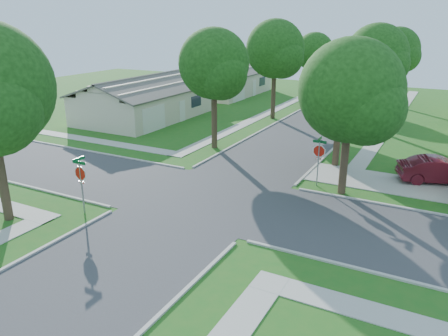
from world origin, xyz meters
name	(u,v)px	position (x,y,z in m)	size (l,w,h in m)	color
ground	(209,198)	(0.00, 0.00, 0.00)	(100.00, 100.00, 0.00)	#1E5E19
road_ns	(209,198)	(0.00, 0.00, 0.00)	(7.00, 100.00, 0.02)	#333335
sidewalk_ne	(393,119)	(6.10, 26.00, 0.02)	(1.20, 40.00, 0.04)	#9E9B91
sidewalk_nw	(278,108)	(-6.10, 26.00, 0.02)	(1.20, 40.00, 0.04)	#9E9B91
driveway	(379,182)	(7.90, 7.10, 0.03)	(8.80, 3.60, 0.05)	#9E9B91
stop_sign_sw	(81,176)	(-4.70, -4.70, 2.03)	(1.05, 0.80, 2.98)	gray
stop_sign_ne	(319,153)	(4.70, 4.70, 2.03)	(1.05, 0.80, 2.98)	gray
tree_e_near	(343,82)	(4.75, 9.01, 5.64)	(4.97, 4.80, 8.28)	#38281C
tree_e_mid	(377,58)	(4.76, 21.01, 6.25)	(5.59, 5.40, 9.21)	#38281C
tree_e_far	(397,52)	(4.75, 34.01, 5.98)	(5.17, 5.00, 8.72)	#38281C
tree_w_near	(215,67)	(-4.64, 9.01, 6.12)	(5.38, 5.20, 8.97)	#38281C
tree_w_mid	(276,52)	(-4.64, 21.01, 6.49)	(5.80, 5.60, 9.56)	#38281C
tree_w_far	(315,53)	(-4.65, 34.01, 5.51)	(4.76, 4.60, 8.04)	#38281C
tree_ne_corner	(352,96)	(6.36, 4.21, 5.59)	(5.80, 5.60, 8.66)	#38281C
house_nw_near	(145,103)	(-15.99, 15.00, 1.52)	(8.42, 13.60, 4.23)	beige
house_nw_far	(225,83)	(-15.99, 32.00, 1.52)	(8.42, 13.60, 4.23)	beige
car_driveway	(439,170)	(11.06, 8.70, 0.78)	(1.66, 4.76, 1.57)	#4E101A
car_curb_east	(380,95)	(3.14, 36.07, 0.69)	(1.63, 4.05, 1.38)	black
car_curb_west	(314,98)	(-3.20, 30.07, 0.73)	(2.04, 5.02, 1.46)	black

